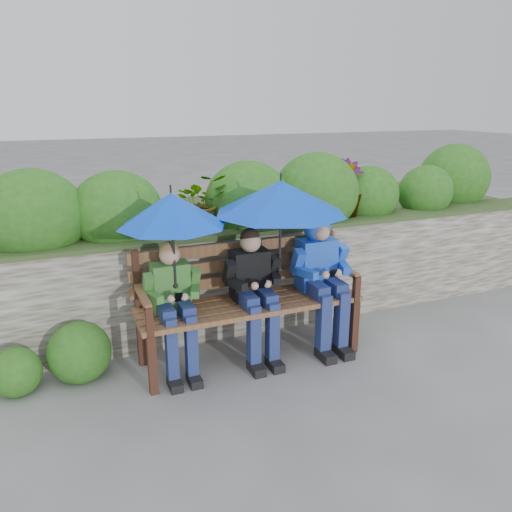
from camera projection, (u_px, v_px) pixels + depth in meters
name	position (u px, v px, depth m)	size (l,w,h in m)	color
ground	(260.00, 362.00, 4.39)	(60.00, 60.00, 0.00)	slate
garden_backdrop	(200.00, 248.00, 5.58)	(8.00, 2.86, 1.75)	brown
park_bench	(246.00, 293.00, 4.38)	(1.96, 0.57, 1.03)	#3B2015
boy_left	(174.00, 301.00, 4.04)	(0.45, 0.52, 1.13)	#266820
boy_middle	(254.00, 287.00, 4.28)	(0.49, 0.56, 1.17)	black
boy_right	(321.00, 270.00, 4.51)	(0.52, 0.63, 1.22)	blue
umbrella_left	(172.00, 210.00, 3.84)	(0.86, 0.86, 0.84)	#0440DF
umbrella_right	(281.00, 197.00, 4.15)	(1.14, 1.14, 0.86)	#0440DF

